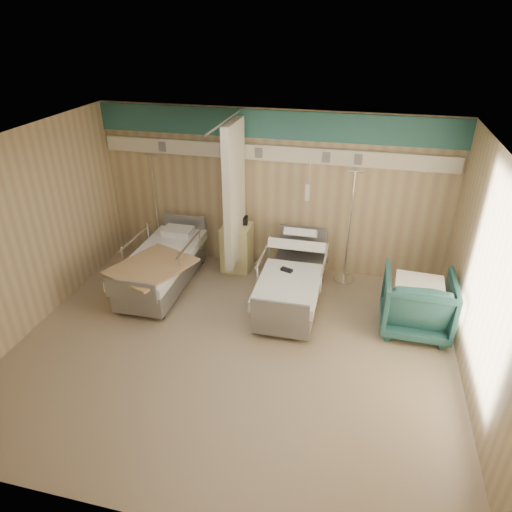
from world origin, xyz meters
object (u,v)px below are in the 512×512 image
Objects in this scene: bedside_cabinet at (237,247)px; iv_stand_left at (159,237)px; visitor_armchair at (417,303)px; bed_left at (162,270)px; bed_right at (292,286)px; iv_stand_right at (346,260)px.

bedside_cabinet is 0.43× the size of iv_stand_left.
bedside_cabinet is 0.86× the size of visitor_armchair.
iv_stand_left is (-4.53, 1.21, -0.04)m from visitor_armchair.
bed_left is 1.10m from iv_stand_left.
bed_right is 2.19× the size of visitor_armchair.
iv_stand_right reaches higher than bedside_cabinet.
bed_left is at bearing -162.76° from iv_stand_right.
bed_left is (-2.20, 0.00, 0.00)m from bed_right.
visitor_armchair is (1.85, -0.23, 0.13)m from bed_right.
iv_stand_left is (-2.68, 0.98, 0.09)m from bed_right.
iv_stand_right is at bearing 50.05° from bed_right.
iv_stand_left is at bearing 179.04° from iv_stand_right.
bedside_cabinet is at bearing -2.99° from iv_stand_left.
iv_stand_right reaches higher than visitor_armchair.
iv_stand_left reaches higher than bedside_cabinet.
bedside_cabinet is 1.92m from iv_stand_right.
visitor_armchair is (4.05, -0.23, 0.13)m from bed_left.
iv_stand_left reaches higher than iv_stand_right.
bed_left is 1.09× the size of iv_stand_left.
bed_left is at bearing -2.85° from visitor_armchair.
bed_right is 2.20m from bed_left.
bed_right and bed_left have the same top height.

